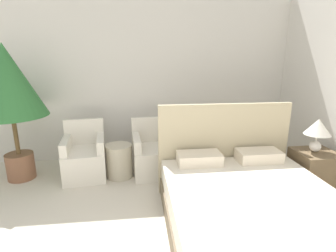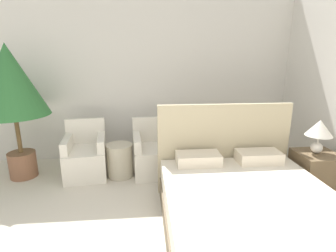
{
  "view_description": "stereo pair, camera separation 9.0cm",
  "coord_description": "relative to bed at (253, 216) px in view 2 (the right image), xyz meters",
  "views": [
    {
      "loc": [
        -0.13,
        -0.86,
        1.77
      ],
      "look_at": [
        0.27,
        2.59,
        0.83
      ],
      "focal_mm": 28.0,
      "sensor_mm": 36.0,
      "label": 1
    },
    {
      "loc": [
        -0.04,
        -0.87,
        1.77
      ],
      "look_at": [
        0.27,
        2.59,
        0.83
      ],
      "focal_mm": 28.0,
      "sensor_mm": 36.0,
      "label": 2
    }
  ],
  "objects": [
    {
      "name": "bed",
      "position": [
        0.0,
        0.0,
        0.0
      ],
      "size": [
        1.73,
        2.24,
        1.18
      ],
      "color": "brown",
      "rests_on": "ground_plane"
    },
    {
      "name": "wall_back",
      "position": [
        -0.98,
        2.38,
        1.18
      ],
      "size": [
        10.0,
        0.06,
        2.9
      ],
      "color": "silver",
      "rests_on": "ground_plane"
    },
    {
      "name": "armchair_near_window_right",
      "position": [
        -0.9,
        1.64,
        0.01
      ],
      "size": [
        0.63,
        0.7,
        0.82
      ],
      "rotation": [
        0.0,
        0.0,
        0.07
      ],
      "color": "silver",
      "rests_on": "ground_plane"
    },
    {
      "name": "potted_palm",
      "position": [
        -2.85,
        1.68,
        1.1
      ],
      "size": [
        0.96,
        0.96,
        1.93
      ],
      "color": "brown",
      "rests_on": "ground_plane"
    },
    {
      "name": "nightstand",
      "position": [
        1.15,
        0.79,
        0.02
      ],
      "size": [
        0.5,
        0.49,
        0.57
      ],
      "color": "brown",
      "rests_on": "ground_plane"
    },
    {
      "name": "side_table",
      "position": [
        -1.41,
        1.57,
        -0.02
      ],
      "size": [
        0.39,
        0.39,
        0.5
      ],
      "color": "#B7AD93",
      "rests_on": "ground_plane"
    },
    {
      "name": "table_lamp",
      "position": [
        1.13,
        0.81,
        0.6
      ],
      "size": [
        0.32,
        0.32,
        0.43
      ],
      "color": "white",
      "rests_on": "nightstand"
    },
    {
      "name": "armchair_near_window_left",
      "position": [
        -1.92,
        1.64,
        0.01
      ],
      "size": [
        0.66,
        0.72,
        0.82
      ],
      "rotation": [
        0.0,
        0.0,
        0.12
      ],
      "color": "silver",
      "rests_on": "ground_plane"
    }
  ]
}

